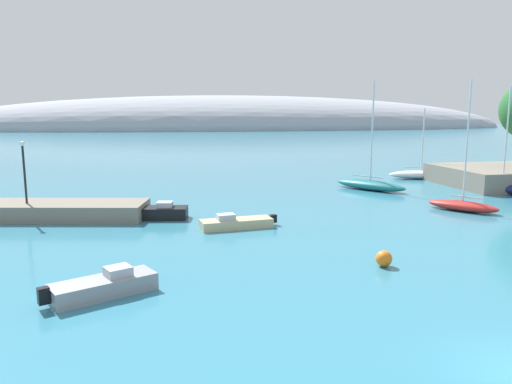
{
  "coord_description": "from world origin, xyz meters",
  "views": [
    {
      "loc": [
        -10.9,
        -11.68,
        7.93
      ],
      "look_at": [
        -3.31,
        28.33,
        1.14
      ],
      "focal_mm": 33.89,
      "sensor_mm": 36.0,
      "label": 1
    }
  ],
  "objects_px": {
    "sailboat_white_end_of_line": "(421,174)",
    "mooring_buoy_orange": "(384,259)",
    "sailboat_red_near_shore": "(463,205)",
    "motorboat_grey_foreground": "(104,286)",
    "motorboat_black_alongside_breakwater": "(156,212)",
    "sailboat_navy_outer_mooring": "(502,187)",
    "harbor_lamp_post": "(24,166)",
    "sailboat_teal_mid_mooring": "(370,184)",
    "motorboat_sand_outer": "(236,223)"
  },
  "relations": [
    {
      "from": "sailboat_teal_mid_mooring",
      "to": "motorboat_grey_foreground",
      "type": "height_order",
      "value": "sailboat_teal_mid_mooring"
    },
    {
      "from": "sailboat_red_near_shore",
      "to": "sailboat_white_end_of_line",
      "type": "height_order",
      "value": "sailboat_red_near_shore"
    },
    {
      "from": "sailboat_navy_outer_mooring",
      "to": "harbor_lamp_post",
      "type": "relative_size",
      "value": 2.24
    },
    {
      "from": "sailboat_white_end_of_line",
      "to": "mooring_buoy_orange",
      "type": "bearing_deg",
      "value": -110.61
    },
    {
      "from": "sailboat_teal_mid_mooring",
      "to": "sailboat_navy_outer_mooring",
      "type": "xyz_separation_m",
      "value": [
        11.93,
        -4.36,
        -0.01
      ]
    },
    {
      "from": "sailboat_red_near_shore",
      "to": "motorboat_grey_foreground",
      "type": "relative_size",
      "value": 2.16
    },
    {
      "from": "sailboat_teal_mid_mooring",
      "to": "sailboat_white_end_of_line",
      "type": "relative_size",
      "value": 1.32
    },
    {
      "from": "mooring_buoy_orange",
      "to": "harbor_lamp_post",
      "type": "distance_m",
      "value": 26.42
    },
    {
      "from": "motorboat_grey_foreground",
      "to": "mooring_buoy_orange",
      "type": "distance_m",
      "value": 13.85
    },
    {
      "from": "sailboat_red_near_shore",
      "to": "sailboat_navy_outer_mooring",
      "type": "distance_m",
      "value": 11.47
    },
    {
      "from": "sailboat_red_near_shore",
      "to": "sailboat_navy_outer_mooring",
      "type": "relative_size",
      "value": 1.01
    },
    {
      "from": "sailboat_white_end_of_line",
      "to": "harbor_lamp_post",
      "type": "distance_m",
      "value": 43.01
    },
    {
      "from": "motorboat_grey_foreground",
      "to": "motorboat_sand_outer",
      "type": "bearing_deg",
      "value": 29.83
    },
    {
      "from": "sailboat_white_end_of_line",
      "to": "harbor_lamp_post",
      "type": "relative_size",
      "value": 1.81
    },
    {
      "from": "mooring_buoy_orange",
      "to": "sailboat_navy_outer_mooring",
      "type": "bearing_deg",
      "value": 41.59
    },
    {
      "from": "sailboat_navy_outer_mooring",
      "to": "mooring_buoy_orange",
      "type": "xyz_separation_m",
      "value": [
        -21.57,
        -19.15,
        -0.16
      ]
    },
    {
      "from": "sailboat_teal_mid_mooring",
      "to": "sailboat_navy_outer_mooring",
      "type": "bearing_deg",
      "value": 35.08
    },
    {
      "from": "motorboat_black_alongside_breakwater",
      "to": "sailboat_teal_mid_mooring",
      "type": "bearing_deg",
      "value": 33.65
    },
    {
      "from": "sailboat_white_end_of_line",
      "to": "motorboat_black_alongside_breakwater",
      "type": "height_order",
      "value": "sailboat_white_end_of_line"
    },
    {
      "from": "motorboat_sand_outer",
      "to": "mooring_buoy_orange",
      "type": "height_order",
      "value": "motorboat_sand_outer"
    },
    {
      "from": "sailboat_white_end_of_line",
      "to": "motorboat_black_alongside_breakwater",
      "type": "xyz_separation_m",
      "value": [
        -30.88,
        -16.39,
        -0.07
      ]
    },
    {
      "from": "sailboat_teal_mid_mooring",
      "to": "motorboat_sand_outer",
      "type": "relative_size",
      "value": 2.0
    },
    {
      "from": "sailboat_red_near_shore",
      "to": "sailboat_white_end_of_line",
      "type": "relative_size",
      "value": 1.25
    },
    {
      "from": "sailboat_navy_outer_mooring",
      "to": "motorboat_grey_foreground",
      "type": "relative_size",
      "value": 2.14
    },
    {
      "from": "sailboat_teal_mid_mooring",
      "to": "motorboat_sand_outer",
      "type": "distance_m",
      "value": 21.02
    },
    {
      "from": "motorboat_black_alongside_breakwater",
      "to": "harbor_lamp_post",
      "type": "relative_size",
      "value": 1.15
    },
    {
      "from": "sailboat_teal_mid_mooring",
      "to": "motorboat_sand_outer",
      "type": "bearing_deg",
      "value": -84.14
    },
    {
      "from": "sailboat_white_end_of_line",
      "to": "motorboat_sand_outer",
      "type": "xyz_separation_m",
      "value": [
        -25.37,
        -20.37,
        -0.2
      ]
    },
    {
      "from": "sailboat_white_end_of_line",
      "to": "mooring_buoy_orange",
      "type": "distance_m",
      "value": 35.69
    },
    {
      "from": "motorboat_grey_foreground",
      "to": "motorboat_black_alongside_breakwater",
      "type": "relative_size",
      "value": 0.92
    },
    {
      "from": "sailboat_teal_mid_mooring",
      "to": "motorboat_grey_foreground",
      "type": "bearing_deg",
      "value": -78.06
    },
    {
      "from": "motorboat_black_alongside_breakwater",
      "to": "mooring_buoy_orange",
      "type": "height_order",
      "value": "motorboat_black_alongside_breakwater"
    },
    {
      "from": "motorboat_grey_foreground",
      "to": "motorboat_sand_outer",
      "type": "distance_m",
      "value": 13.49
    },
    {
      "from": "sailboat_teal_mid_mooring",
      "to": "motorboat_grey_foreground",
      "type": "distance_m",
      "value": 34.21
    },
    {
      "from": "sailboat_white_end_of_line",
      "to": "mooring_buoy_orange",
      "type": "relative_size",
      "value": 9.83
    },
    {
      "from": "sailboat_red_near_shore",
      "to": "mooring_buoy_orange",
      "type": "relative_size",
      "value": 12.33
    },
    {
      "from": "motorboat_black_alongside_breakwater",
      "to": "sailboat_navy_outer_mooring",
      "type": "bearing_deg",
      "value": 18.39
    },
    {
      "from": "sailboat_red_near_shore",
      "to": "motorboat_grey_foreground",
      "type": "distance_m",
      "value": 29.58
    },
    {
      "from": "motorboat_sand_outer",
      "to": "motorboat_grey_foreground",
      "type": "bearing_deg",
      "value": 48.77
    },
    {
      "from": "sailboat_white_end_of_line",
      "to": "sailboat_teal_mid_mooring",
      "type": "bearing_deg",
      "value": -133.09
    },
    {
      "from": "mooring_buoy_orange",
      "to": "harbor_lamp_post",
      "type": "xyz_separation_m",
      "value": [
        -21.17,
        15.39,
        3.6
      ]
    },
    {
      "from": "sailboat_navy_outer_mooring",
      "to": "sailboat_white_end_of_line",
      "type": "relative_size",
      "value": 1.24
    },
    {
      "from": "mooring_buoy_orange",
      "to": "harbor_lamp_post",
      "type": "bearing_deg",
      "value": 143.98
    },
    {
      "from": "motorboat_sand_outer",
      "to": "sailboat_teal_mid_mooring",
      "type": "bearing_deg",
      "value": -146.81
    },
    {
      "from": "sailboat_navy_outer_mooring",
      "to": "mooring_buoy_orange",
      "type": "bearing_deg",
      "value": -78.01
    },
    {
      "from": "motorboat_grey_foreground",
      "to": "harbor_lamp_post",
      "type": "distance_m",
      "value": 18.73
    },
    {
      "from": "sailboat_red_near_shore",
      "to": "sailboat_teal_mid_mooring",
      "type": "xyz_separation_m",
      "value": [
        -2.9,
        11.43,
        0.06
      ]
    },
    {
      "from": "sailboat_white_end_of_line",
      "to": "harbor_lamp_post",
      "type": "xyz_separation_m",
      "value": [
        -40.25,
        -14.77,
        3.47
      ]
    },
    {
      "from": "sailboat_teal_mid_mooring",
      "to": "sailboat_red_near_shore",
      "type": "bearing_deg",
      "value": -20.64
    },
    {
      "from": "sailboat_navy_outer_mooring",
      "to": "mooring_buoy_orange",
      "type": "distance_m",
      "value": 28.84
    }
  ]
}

